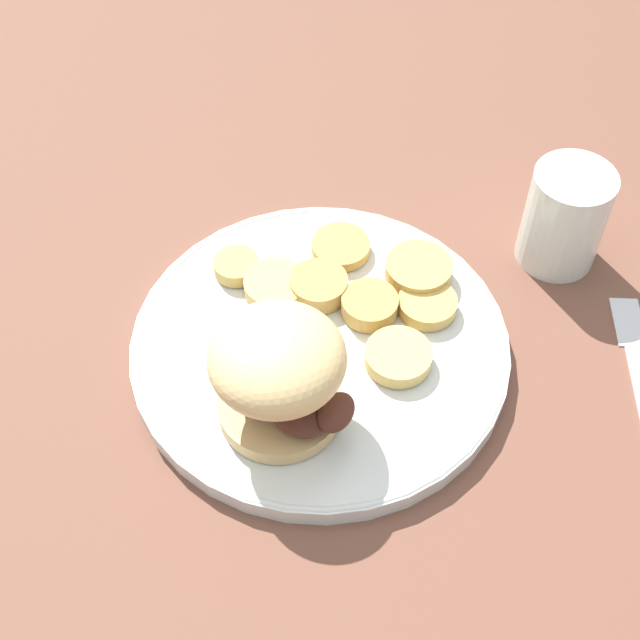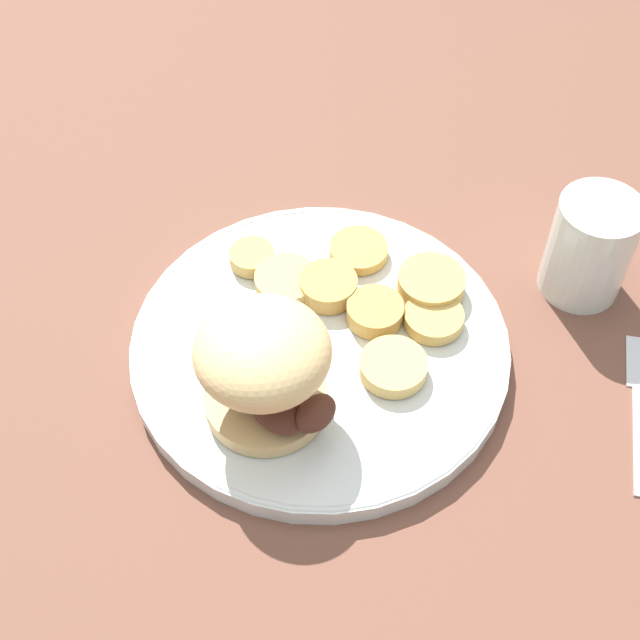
# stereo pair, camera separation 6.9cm
# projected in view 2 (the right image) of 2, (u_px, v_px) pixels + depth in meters

# --- Properties ---
(ground_plane) EXTENTS (4.00, 4.00, 0.00)m
(ground_plane) POSITION_uv_depth(u_px,v_px,m) (320.00, 353.00, 0.72)
(ground_plane) COLOR brown
(dinner_plate) EXTENTS (0.30, 0.30, 0.02)m
(dinner_plate) POSITION_uv_depth(u_px,v_px,m) (320.00, 346.00, 0.71)
(dinner_plate) COLOR silver
(dinner_plate) RESTS_ON ground_plane
(sandwich) EXTENTS (0.10, 0.11, 0.09)m
(sandwich) POSITION_uv_depth(u_px,v_px,m) (264.00, 366.00, 0.63)
(sandwich) COLOR tan
(sandwich) RESTS_ON dinner_plate
(potato_round_0) EXTENTS (0.05, 0.05, 0.01)m
(potato_round_0) POSITION_uv_depth(u_px,v_px,m) (288.00, 280.00, 0.74)
(potato_round_0) COLOR #DBB766
(potato_round_0) RESTS_ON dinner_plate
(potato_round_1) EXTENTS (0.05, 0.05, 0.02)m
(potato_round_1) POSITION_uv_depth(u_px,v_px,m) (328.00, 286.00, 0.73)
(potato_round_1) COLOR tan
(potato_round_1) RESTS_ON dinner_plate
(potato_round_2) EXTENTS (0.05, 0.05, 0.01)m
(potato_round_2) POSITION_uv_depth(u_px,v_px,m) (434.00, 318.00, 0.71)
(potato_round_2) COLOR tan
(potato_round_2) RESTS_ON dinner_plate
(potato_round_3) EXTENTS (0.05, 0.05, 0.01)m
(potato_round_3) POSITION_uv_depth(u_px,v_px,m) (359.00, 250.00, 0.76)
(potato_round_3) COLOR tan
(potato_round_3) RESTS_ON dinner_plate
(potato_round_4) EXTENTS (0.04, 0.04, 0.01)m
(potato_round_4) POSITION_uv_depth(u_px,v_px,m) (252.00, 257.00, 0.75)
(potato_round_4) COLOR tan
(potato_round_4) RESTS_ON dinner_plate
(potato_round_5) EXTENTS (0.06, 0.06, 0.02)m
(potato_round_5) POSITION_uv_depth(u_px,v_px,m) (431.00, 283.00, 0.73)
(potato_round_5) COLOR tan
(potato_round_5) RESTS_ON dinner_plate
(potato_round_6) EXTENTS (0.05, 0.05, 0.01)m
(potato_round_6) POSITION_uv_depth(u_px,v_px,m) (393.00, 367.00, 0.68)
(potato_round_6) COLOR #DBB766
(potato_round_6) RESTS_ON dinner_plate
(potato_round_7) EXTENTS (0.05, 0.05, 0.02)m
(potato_round_7) POSITION_uv_depth(u_px,v_px,m) (378.00, 316.00, 0.71)
(potato_round_7) COLOR tan
(potato_round_7) RESTS_ON dinner_plate
(drinking_glass) EXTENTS (0.07, 0.07, 0.09)m
(drinking_glass) POSITION_uv_depth(u_px,v_px,m) (590.00, 247.00, 0.73)
(drinking_glass) COLOR silver
(drinking_glass) RESTS_ON ground_plane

